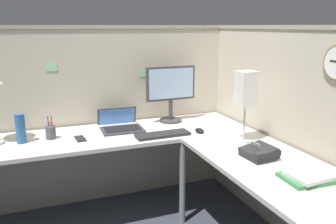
% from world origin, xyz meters
% --- Properties ---
extents(cubicle_wall_back, '(2.57, 0.12, 1.58)m').
position_xyz_m(cubicle_wall_back, '(-0.36, 0.87, 0.79)').
color(cubicle_wall_back, '#B7AD99').
rests_on(cubicle_wall_back, ground).
extents(cubicle_wall_right, '(0.12, 2.37, 1.58)m').
position_xyz_m(cubicle_wall_right, '(0.87, -0.27, 0.79)').
color(cubicle_wall_right, '#B7AD99').
rests_on(cubicle_wall_right, ground).
extents(desk, '(2.35, 2.15, 0.73)m').
position_xyz_m(desk, '(-0.15, -0.05, 0.63)').
color(desk, beige).
rests_on(desk, ground).
extents(monitor, '(0.46, 0.20, 0.50)m').
position_xyz_m(monitor, '(0.25, 0.64, 1.02)').
color(monitor, '#38383D').
rests_on(monitor, desk).
extents(laptop, '(0.35, 0.39, 0.22)m').
position_xyz_m(laptop, '(-0.23, 0.61, 0.75)').
color(laptop, '#38383D').
rests_on(laptop, desk).
extents(keyboard, '(0.43, 0.15, 0.02)m').
position_xyz_m(keyboard, '(0.03, 0.26, 0.74)').
color(keyboard, '#232326').
rests_on(keyboard, desk).
extents(computer_mouse, '(0.06, 0.10, 0.03)m').
position_xyz_m(computer_mouse, '(0.34, 0.24, 0.75)').
color(computer_mouse, black).
rests_on(computer_mouse, desk).
extents(pen_cup, '(0.08, 0.08, 0.18)m').
position_xyz_m(pen_cup, '(-0.79, 0.50, 0.78)').
color(pen_cup, '#4C4C51').
rests_on(pen_cup, desk).
extents(cell_phone, '(0.08, 0.15, 0.01)m').
position_xyz_m(cell_phone, '(-0.59, 0.41, 0.73)').
color(cell_phone, black).
rests_on(cell_phone, desk).
extents(thermos_flask, '(0.07, 0.07, 0.22)m').
position_xyz_m(thermos_flask, '(-1.00, 0.48, 0.84)').
color(thermos_flask, '#26598C').
rests_on(thermos_flask, desk).
extents(office_phone, '(0.20, 0.22, 0.11)m').
position_xyz_m(office_phone, '(0.45, -0.42, 0.77)').
color(office_phone, '#232326').
rests_on(office_phone, desk).
extents(book_stack, '(0.30, 0.23, 0.04)m').
position_xyz_m(book_stack, '(0.51, -0.80, 0.75)').
color(book_stack, '#3F7F4C').
rests_on(book_stack, desk).
extents(desk_lamp_paper, '(0.13, 0.13, 0.53)m').
position_xyz_m(desk_lamp_paper, '(0.55, -0.09, 1.11)').
color(desk_lamp_paper, '#B7BABF').
rests_on(desk_lamp_paper, desk).
extents(pinned_note_leftmost, '(0.07, 0.00, 0.07)m').
position_xyz_m(pinned_note_leftmost, '(0.05, 0.82, 1.16)').
color(pinned_note_leftmost, '#8CCC99').
extents(pinned_note_middle, '(0.09, 0.00, 0.07)m').
position_xyz_m(pinned_note_middle, '(-0.74, 0.82, 1.25)').
color(pinned_note_middle, '#8CCC99').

